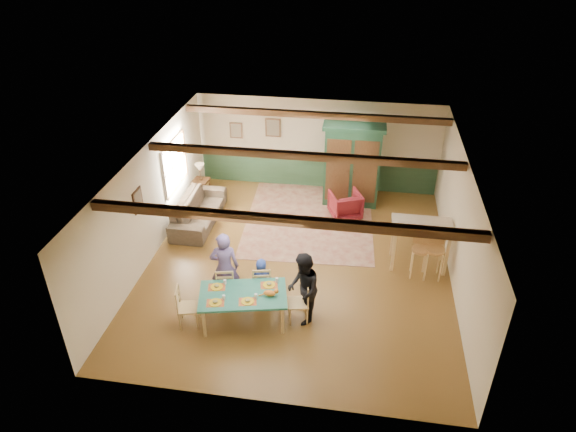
# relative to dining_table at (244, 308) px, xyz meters

# --- Properties ---
(floor) EXTENTS (8.00, 8.00, 0.00)m
(floor) POSITION_rel_dining_table_xyz_m (0.81, 2.13, -0.36)
(floor) COLOR brown
(floor) RESTS_ON ground
(wall_back) EXTENTS (7.00, 0.02, 2.70)m
(wall_back) POSITION_rel_dining_table_xyz_m (0.81, 6.13, 0.99)
(wall_back) COLOR beige
(wall_back) RESTS_ON floor
(wall_left) EXTENTS (0.02, 8.00, 2.70)m
(wall_left) POSITION_rel_dining_table_xyz_m (-2.69, 2.13, 0.99)
(wall_left) COLOR beige
(wall_left) RESTS_ON floor
(wall_right) EXTENTS (0.02, 8.00, 2.70)m
(wall_right) POSITION_rel_dining_table_xyz_m (4.31, 2.13, 0.99)
(wall_right) COLOR beige
(wall_right) RESTS_ON floor
(ceiling) EXTENTS (7.00, 8.00, 0.02)m
(ceiling) POSITION_rel_dining_table_xyz_m (0.81, 2.13, 2.34)
(ceiling) COLOR beige
(ceiling) RESTS_ON wall_back
(wainscot_back) EXTENTS (6.95, 0.03, 0.90)m
(wainscot_back) POSITION_rel_dining_table_xyz_m (0.81, 6.11, 0.09)
(wainscot_back) COLOR #1F3923
(wainscot_back) RESTS_ON floor
(ceiling_beam_front) EXTENTS (6.95, 0.16, 0.16)m
(ceiling_beam_front) POSITION_rel_dining_table_xyz_m (0.81, -0.17, 2.25)
(ceiling_beam_front) COLOR #321E0E
(ceiling_beam_front) RESTS_ON ceiling
(ceiling_beam_mid) EXTENTS (6.95, 0.16, 0.16)m
(ceiling_beam_mid) POSITION_rel_dining_table_xyz_m (0.81, 2.53, 2.25)
(ceiling_beam_mid) COLOR #321E0E
(ceiling_beam_mid) RESTS_ON ceiling
(ceiling_beam_back) EXTENTS (6.95, 0.16, 0.16)m
(ceiling_beam_back) POSITION_rel_dining_table_xyz_m (0.81, 5.13, 2.25)
(ceiling_beam_back) COLOR #321E0E
(ceiling_beam_back) RESTS_ON ceiling
(window_left) EXTENTS (0.06, 1.60, 1.30)m
(window_left) POSITION_rel_dining_table_xyz_m (-2.66, 3.83, 1.19)
(window_left) COLOR white
(window_left) RESTS_ON wall_left
(picture_left_wall) EXTENTS (0.04, 0.42, 0.52)m
(picture_left_wall) POSITION_rel_dining_table_xyz_m (-2.66, 1.53, 1.39)
(picture_left_wall) COLOR #7F755C
(picture_left_wall) RESTS_ON wall_left
(picture_back_a) EXTENTS (0.45, 0.04, 0.55)m
(picture_back_a) POSITION_rel_dining_table_xyz_m (-0.49, 6.10, 1.44)
(picture_back_a) COLOR #7F755C
(picture_back_a) RESTS_ON wall_back
(picture_back_b) EXTENTS (0.38, 0.04, 0.48)m
(picture_back_b) POSITION_rel_dining_table_xyz_m (-1.59, 6.10, 1.29)
(picture_back_b) COLOR #7F755C
(picture_back_b) RESTS_ON wall_back
(dining_table) EXTENTS (1.88, 1.30, 0.71)m
(dining_table) POSITION_rel_dining_table_xyz_m (0.00, 0.00, 0.00)
(dining_table) COLOR #1F6352
(dining_table) RESTS_ON floor
(dining_chair_far_left) EXTENTS (0.48, 0.50, 0.91)m
(dining_chair_far_left) POSITION_rel_dining_table_xyz_m (-0.52, 0.59, 0.10)
(dining_chair_far_left) COLOR tan
(dining_chair_far_left) RESTS_ON floor
(dining_chair_far_right) EXTENTS (0.48, 0.50, 0.91)m
(dining_chair_far_right) POSITION_rel_dining_table_xyz_m (0.22, 0.75, 0.10)
(dining_chair_far_right) COLOR tan
(dining_chair_far_right) RESTS_ON floor
(dining_chair_end_left) EXTENTS (0.50, 0.48, 0.91)m
(dining_chair_end_left) POSITION_rel_dining_table_xyz_m (-1.07, -0.24, 0.10)
(dining_chair_end_left) COLOR tan
(dining_chair_end_left) RESTS_ON floor
(dining_chair_end_right) EXTENTS (0.50, 0.48, 0.91)m
(dining_chair_end_right) POSITION_rel_dining_table_xyz_m (1.07, 0.24, 0.10)
(dining_chair_end_right) COLOR tan
(dining_chair_end_right) RESTS_ON floor
(person_man) EXTENTS (0.67, 0.51, 1.64)m
(person_man) POSITION_rel_dining_table_xyz_m (-0.54, 0.66, 0.46)
(person_man) COLOR slate
(person_man) RESTS_ON floor
(person_woman) EXTENTS (0.75, 0.87, 1.57)m
(person_woman) POSITION_rel_dining_table_xyz_m (1.16, 0.26, 0.43)
(person_woman) COLOR black
(person_woman) RESTS_ON floor
(person_child) EXTENTS (0.52, 0.40, 0.96)m
(person_child) POSITION_rel_dining_table_xyz_m (0.21, 0.83, 0.12)
(person_child) COLOR #263F9A
(person_child) RESTS_ON floor
(cat) EXTENTS (0.36, 0.20, 0.17)m
(cat) POSITION_rel_dining_table_xyz_m (0.53, 0.02, 0.44)
(cat) COLOR orange
(cat) RESTS_ON dining_table
(place_setting_near_left) EXTENTS (0.43, 0.36, 0.11)m
(place_setting_near_left) POSITION_rel_dining_table_xyz_m (-0.46, -0.35, 0.41)
(place_setting_near_left) COLOR gold
(place_setting_near_left) RESTS_ON dining_table
(place_setting_near_center) EXTENTS (0.43, 0.36, 0.11)m
(place_setting_near_center) POSITION_rel_dining_table_xyz_m (0.14, -0.21, 0.41)
(place_setting_near_center) COLOR gold
(place_setting_near_center) RESTS_ON dining_table
(place_setting_far_left) EXTENTS (0.43, 0.36, 0.11)m
(place_setting_far_left) POSITION_rel_dining_table_xyz_m (-0.56, 0.12, 0.41)
(place_setting_far_left) COLOR gold
(place_setting_far_left) RESTS_ON dining_table
(place_setting_far_right) EXTENTS (0.43, 0.36, 0.11)m
(place_setting_far_right) POSITION_rel_dining_table_xyz_m (0.46, 0.35, 0.41)
(place_setting_far_right) COLOR gold
(place_setting_far_right) RESTS_ON dining_table
(area_rug) EXTENTS (3.56, 4.15, 0.01)m
(area_rug) POSITION_rel_dining_table_xyz_m (0.84, 4.14, -0.35)
(area_rug) COLOR tan
(area_rug) RESTS_ON floor
(armoire) EXTENTS (1.66, 0.67, 2.34)m
(armoire) POSITION_rel_dining_table_xyz_m (1.86, 5.27, 0.81)
(armoire) COLOR #143320
(armoire) RESTS_ON floor
(armchair) EXTENTS (1.01, 1.03, 0.72)m
(armchair) POSITION_rel_dining_table_xyz_m (1.77, 4.49, 0.00)
(armchair) COLOR #480E16
(armchair) RESTS_ON floor
(sofa) EXTENTS (0.93, 2.37, 0.69)m
(sofa) POSITION_rel_dining_table_xyz_m (-2.06, 3.59, -0.01)
(sofa) COLOR #3B3125
(sofa) RESTS_ON floor
(end_table) EXTENTS (0.48, 0.48, 0.54)m
(end_table) POSITION_rel_dining_table_xyz_m (-2.41, 4.98, -0.09)
(end_table) COLOR #321E0E
(end_table) RESTS_ON floor
(table_lamp) EXTENTS (0.31, 0.31, 0.49)m
(table_lamp) POSITION_rel_dining_table_xyz_m (-2.41, 4.98, 0.43)
(table_lamp) COLOR beige
(table_lamp) RESTS_ON end_table
(counter_table) EXTENTS (1.36, 0.79, 1.13)m
(counter_table) POSITION_rel_dining_table_xyz_m (3.58, 2.52, 0.21)
(counter_table) COLOR beige
(counter_table) RESTS_ON floor
(bar_stool_left) EXTENTS (0.44, 0.48, 1.17)m
(bar_stool_left) POSITION_rel_dining_table_xyz_m (3.57, 2.10, 0.23)
(bar_stool_left) COLOR #B07C44
(bar_stool_left) RESTS_ON floor
(bar_stool_right) EXTENTS (0.44, 0.48, 1.22)m
(bar_stool_right) POSITION_rel_dining_table_xyz_m (3.86, 2.09, 0.25)
(bar_stool_right) COLOR #B07C44
(bar_stool_right) RESTS_ON floor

